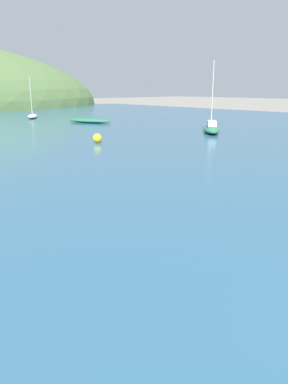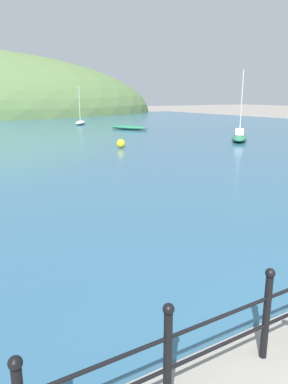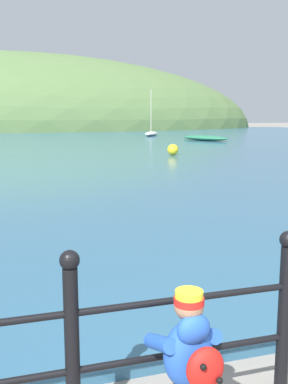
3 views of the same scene
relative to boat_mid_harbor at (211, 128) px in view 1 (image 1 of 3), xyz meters
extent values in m
ellipsoid|color=#287551|center=(0.02, 0.02, -0.08)|extent=(3.57, 3.49, 0.45)
cube|color=silver|center=(-0.19, -0.18, 0.35)|extent=(1.19, 1.18, 0.40)
cylinder|color=beige|center=(0.17, 0.16, 2.33)|extent=(0.07, 0.07, 4.36)
ellipsoid|color=silver|center=(-3.59, 20.38, -0.10)|extent=(2.49, 3.37, 0.39)
cylinder|color=beige|center=(-3.67, 20.24, 1.95)|extent=(0.07, 0.07, 3.71)
ellipsoid|color=#287551|center=(-2.15, 11.98, -0.10)|extent=(2.91, 4.31, 0.39)
sphere|color=yellow|center=(-8.81, 1.09, -0.04)|extent=(0.52, 0.52, 0.52)
camera|label=1|loc=(-20.87, -16.60, 2.73)|focal=35.00mm
camera|label=2|loc=(-19.43, -18.95, 2.78)|focal=35.00mm
camera|label=3|loc=(-16.38, -18.79, 1.58)|focal=42.00mm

